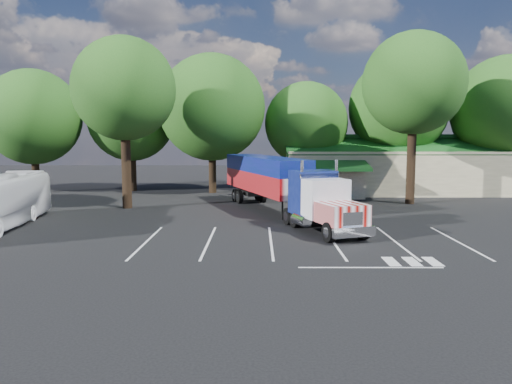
{
  "coord_description": "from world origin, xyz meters",
  "views": [
    {
      "loc": [
        -0.67,
        -31.12,
        5.43
      ],
      "look_at": [
        -0.79,
        -0.91,
        2.0
      ],
      "focal_mm": 35.0,
      "sensor_mm": 36.0,
      "label": 1
    }
  ],
  "objects_px": {
    "bicycle": "(337,199)",
    "silver_sedan": "(325,192)",
    "semi_truck": "(277,181)",
    "woman": "(295,211)"
  },
  "relations": [
    {
      "from": "semi_truck",
      "to": "woman",
      "type": "xyz_separation_m",
      "value": [
        0.91,
        -4.51,
        -1.44
      ]
    },
    {
      "from": "semi_truck",
      "to": "woman",
      "type": "bearing_deg",
      "value": -97.84
    },
    {
      "from": "bicycle",
      "to": "silver_sedan",
      "type": "xyz_separation_m",
      "value": [
        -0.5,
        3.23,
        0.19
      ]
    },
    {
      "from": "woman",
      "to": "silver_sedan",
      "type": "height_order",
      "value": "woman"
    },
    {
      "from": "semi_truck",
      "to": "silver_sedan",
      "type": "bearing_deg",
      "value": 39.48
    },
    {
      "from": "semi_truck",
      "to": "woman",
      "type": "height_order",
      "value": "semi_truck"
    },
    {
      "from": "semi_truck",
      "to": "silver_sedan",
      "type": "relative_size",
      "value": 4.49
    },
    {
      "from": "semi_truck",
      "to": "bicycle",
      "type": "xyz_separation_m",
      "value": [
        4.81,
        3.87,
        -1.78
      ]
    },
    {
      "from": "woman",
      "to": "bicycle",
      "type": "height_order",
      "value": "woman"
    },
    {
      "from": "bicycle",
      "to": "silver_sedan",
      "type": "relative_size",
      "value": 0.46
    }
  ]
}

